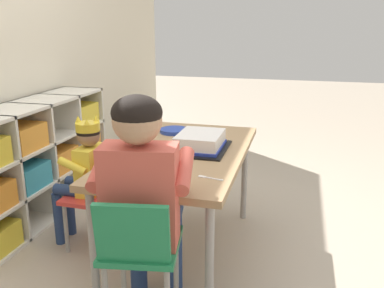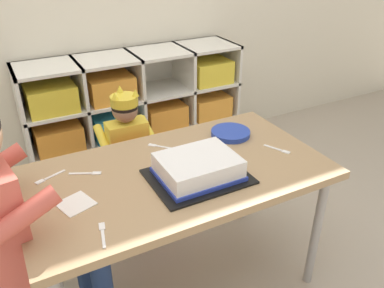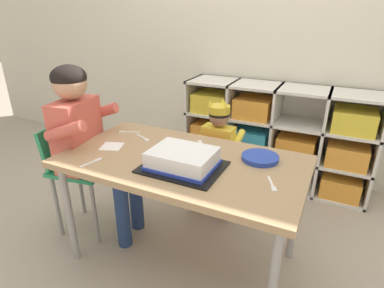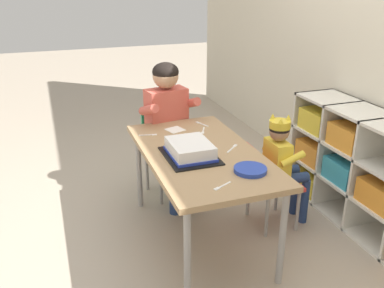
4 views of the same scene
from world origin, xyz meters
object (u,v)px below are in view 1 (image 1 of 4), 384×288
Objects in this scene: adult_helper_seated at (143,189)px; fork_near_cake_tray at (116,177)px; child_with_crown at (84,167)px; classroom_chair_adult_side at (139,251)px; classroom_chair_blue at (102,192)px; birthday_cake_on_tray at (200,142)px; fork_at_table_front_edge at (212,130)px; fork_by_napkin at (136,167)px; paper_plate_stack at (174,131)px; fork_beside_plate_stack at (209,178)px; fork_near_child_seat at (149,146)px; activity_table at (183,160)px.

adult_helper_seated is 0.24m from fork_near_cake_tray.
child_with_crown is 1.15× the size of classroom_chair_adult_side.
classroom_chair_blue is 0.85m from adult_helper_seated.
child_with_crown is 2.13× the size of birthday_cake_on_tray.
child_with_crown is 0.84m from fork_at_table_front_edge.
classroom_chair_adult_side is 5.74× the size of fork_by_napkin.
paper_plate_stack is (0.38, -0.34, 0.30)m from classroom_chair_blue.
classroom_chair_blue is 0.68m from birthday_cake_on_tray.
fork_beside_plate_stack is at bearing 65.24° from classroom_chair_blue.
fork_by_napkin is 1.03× the size of fork_at_table_front_edge.
fork_near_cake_tray is at bearing 44.10° from child_with_crown.
birthday_cake_on_tray is at bearing 67.69° from fork_at_table_front_edge.
adult_helper_seated is at bearing -114.54° from fork_near_child_seat.
classroom_chair_adult_side is 3.79× the size of paper_plate_stack.
classroom_chair_adult_side is (-0.71, -0.53, 0.09)m from classroom_chair_blue.
adult_helper_seated is at bearing -119.96° from fork_beside_plate_stack.
activity_table is at bearing 93.63° from classroom_chair_blue.
birthday_cake_on_tray is 2.05× the size of paper_plate_stack.
birthday_cake_on_tray is at bearing -106.22° from adult_helper_seated.
classroom_chair_adult_side is 0.66× the size of adult_helper_seated.
child_with_crown reaches higher than classroom_chair_adult_side.
fork_at_table_front_edge is at bearing -35.85° from fork_near_cake_tray.
fork_near_child_seat and fork_at_table_front_edge have the same top height.
activity_table is 0.40m from paper_plate_stack.
classroom_chair_adult_side is 0.46m from fork_beside_plate_stack.
fork_beside_plate_stack is at bearing 108.10° from fork_by_napkin.
child_with_crown is 6.80× the size of fork_at_table_front_edge.
fork_near_child_seat is (0.04, -0.40, 0.15)m from child_with_crown.
fork_beside_plate_stack is 0.86m from fork_at_table_front_edge.
adult_helper_seated is at bearing -149.33° from fork_near_cake_tray.
fork_by_napkin is (-0.31, -0.36, 0.29)m from classroom_chair_blue.
classroom_chair_adult_side reaches higher than fork_by_napkin.
paper_plate_stack is at bearing 23.85° from activity_table.
activity_table is 10.64× the size of fork_near_child_seat.
adult_helper_seated reaches higher than birthday_cake_on_tray.
child_with_crown is (-0.02, 0.60, -0.09)m from activity_table.
birthday_cake_on_tray is at bearing -141.58° from paper_plate_stack.
fork_at_table_front_edge is at bearing 16.21° from fork_near_child_seat.
adult_helper_seated is 9.20× the size of fork_near_child_seat.
fork_near_child_seat is at bearing 172.10° from paper_plate_stack.
paper_plate_stack is (0.38, -0.44, 0.16)m from child_with_crown.
paper_plate_stack is 0.34m from fork_near_child_seat.
classroom_chair_adult_side is at bearing 37.84° from classroom_chair_blue.
paper_plate_stack is (0.98, 0.17, -0.01)m from adult_helper_seated.
fork_by_napkin is at bearing -72.26° from adult_helper_seated.
fork_beside_plate_stack is at bearing -85.43° from fork_near_child_seat.
paper_plate_stack is at bearing -153.06° from fork_by_napkin.
fork_near_cake_tray is at bearing 49.76° from fork_at_table_front_edge.
fork_near_child_seat is at bearing 95.56° from birthday_cake_on_tray.
fork_near_cake_tray is at bearing 178.42° from paper_plate_stack.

